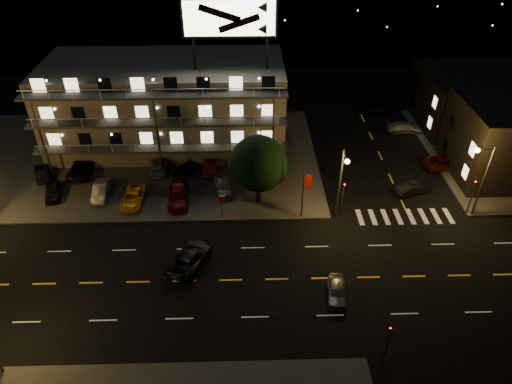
{
  "coord_description": "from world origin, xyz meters",
  "views": [
    {
      "loc": [
        -0.55,
        -27.35,
        29.45
      ],
      "look_at": [
        0.41,
        8.0,
        3.55
      ],
      "focal_mm": 32.0,
      "sensor_mm": 36.0,
      "label": 1
    }
  ],
  "objects_px": {
    "lot_car_2": "(134,197)",
    "road_car_west": "(190,257)",
    "road_car_east": "(337,291)",
    "lot_car_7": "(159,164)",
    "lot_car_4": "(223,186)",
    "side_car_0": "(413,188)",
    "tree": "(258,165)"
  },
  "relations": [
    {
      "from": "lot_car_7",
      "to": "road_car_east",
      "type": "xyz_separation_m",
      "value": [
        17.43,
        -19.36,
        -0.25
      ]
    },
    {
      "from": "lot_car_2",
      "to": "tree",
      "type": "bearing_deg",
      "value": 2.01
    },
    {
      "from": "lot_car_4",
      "to": "side_car_0",
      "type": "distance_m",
      "value": 20.62
    },
    {
      "from": "lot_car_4",
      "to": "road_car_east",
      "type": "bearing_deg",
      "value": -66.28
    },
    {
      "from": "lot_car_2",
      "to": "road_car_west",
      "type": "bearing_deg",
      "value": -50.78
    },
    {
      "from": "tree",
      "to": "road_car_east",
      "type": "distance_m",
      "value": 14.98
    },
    {
      "from": "side_car_0",
      "to": "lot_car_4",
      "type": "bearing_deg",
      "value": 69.2
    },
    {
      "from": "lot_car_2",
      "to": "side_car_0",
      "type": "bearing_deg",
      "value": 4.43
    },
    {
      "from": "lot_car_2",
      "to": "road_car_west",
      "type": "xyz_separation_m",
      "value": [
        6.75,
        -9.03,
        -0.04
      ]
    },
    {
      "from": "lot_car_7",
      "to": "road_car_west",
      "type": "xyz_separation_m",
      "value": [
        5.02,
        -15.23,
        -0.12
      ]
    },
    {
      "from": "lot_car_2",
      "to": "road_car_east",
      "type": "xyz_separation_m",
      "value": [
        19.16,
        -13.16,
        -0.17
      ]
    },
    {
      "from": "tree",
      "to": "lot_car_4",
      "type": "height_order",
      "value": "tree"
    },
    {
      "from": "road_car_east",
      "to": "lot_car_7",
      "type": "bearing_deg",
      "value": 139.51
    },
    {
      "from": "lot_car_4",
      "to": "side_car_0",
      "type": "xyz_separation_m",
      "value": [
        20.61,
        -0.64,
        -0.18
      ]
    },
    {
      "from": "lot_car_2",
      "to": "side_car_0",
      "type": "xyz_separation_m",
      "value": [
        29.91,
        1.04,
        -0.15
      ]
    },
    {
      "from": "side_car_0",
      "to": "lot_car_2",
      "type": "bearing_deg",
      "value": 72.96
    },
    {
      "from": "road_car_west",
      "to": "lot_car_4",
      "type": "bearing_deg",
      "value": -81.58
    },
    {
      "from": "lot_car_2",
      "to": "road_car_west",
      "type": "distance_m",
      "value": 11.27
    },
    {
      "from": "lot_car_7",
      "to": "road_car_east",
      "type": "relative_size",
      "value": 1.37
    },
    {
      "from": "lot_car_4",
      "to": "road_car_west",
      "type": "bearing_deg",
      "value": -113.27
    },
    {
      "from": "tree",
      "to": "lot_car_7",
      "type": "relative_size",
      "value": 1.54
    },
    {
      "from": "road_car_east",
      "to": "road_car_west",
      "type": "relative_size",
      "value": 0.67
    },
    {
      "from": "tree",
      "to": "lot_car_7",
      "type": "bearing_deg",
      "value": 150.85
    },
    {
      "from": "side_car_0",
      "to": "road_car_west",
      "type": "distance_m",
      "value": 25.25
    },
    {
      "from": "tree",
      "to": "road_car_east",
      "type": "bearing_deg",
      "value": -64.86
    },
    {
      "from": "side_car_0",
      "to": "road_car_west",
      "type": "bearing_deg",
      "value": 94.47
    },
    {
      "from": "lot_car_4",
      "to": "lot_car_7",
      "type": "bearing_deg",
      "value": 139.25
    },
    {
      "from": "lot_car_4",
      "to": "lot_car_7",
      "type": "height_order",
      "value": "lot_car_7"
    },
    {
      "from": "road_car_west",
      "to": "tree",
      "type": "bearing_deg",
      "value": -103.29
    },
    {
      "from": "tree",
      "to": "lot_car_7",
      "type": "distance_m",
      "value": 13.48
    },
    {
      "from": "lot_car_4",
      "to": "road_car_west",
      "type": "distance_m",
      "value": 11.01
    },
    {
      "from": "lot_car_4",
      "to": "road_car_east",
      "type": "relative_size",
      "value": 1.09
    }
  ]
}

